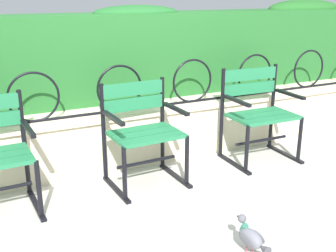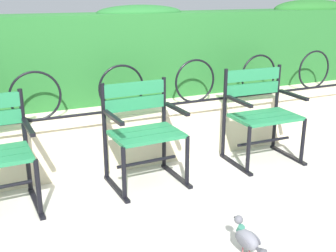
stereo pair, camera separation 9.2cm
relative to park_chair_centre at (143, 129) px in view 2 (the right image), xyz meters
The scene contains 7 objects.
ground_plane 0.60m from the park_chair_centre, 72.87° to the right, with size 60.00×60.00×0.00m, color #BCB7AD.
stone_wall 0.49m from the park_chair_centre, 75.69° to the left, with size 7.71×0.41×0.53m.
iron_arch_fence 0.45m from the park_chair_centre, 95.45° to the left, with size 7.16×0.02×0.42m.
hedge_row 1.03m from the park_chair_centre, 80.72° to the left, with size 7.55×0.54×0.93m.
park_chair_centre is the anchor object (origin of this frame).
park_chair_right 1.19m from the park_chair_centre, ahead, with size 0.65×0.53×0.87m.
pigeon_far_side 1.33m from the park_chair_centre, 81.67° to the right, with size 0.11×0.29×0.22m.
Camera 2 is at (-1.28, -2.72, 1.55)m, focal length 44.75 mm.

